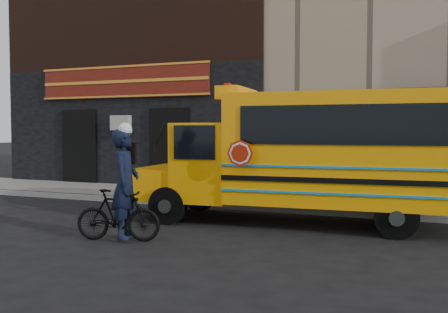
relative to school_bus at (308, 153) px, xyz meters
name	(u,v)px	position (x,y,z in m)	size (l,w,h in m)	color
ground	(182,227)	(-2.31, -1.34, -1.51)	(120.00, 120.00, 0.00)	black
curb	(229,206)	(-2.31, 1.26, -1.43)	(40.00, 0.20, 0.15)	#999893
sidewalk	(248,198)	(-2.31, 2.76, -1.43)	(40.00, 3.00, 0.15)	slate
building	(301,25)	(-2.36, 9.11, 4.62)	(20.00, 10.70, 12.00)	tan
school_bus	(308,153)	(0.00, 0.00, 0.00)	(7.03, 2.71, 2.92)	black
sign_pole	(375,150)	(1.19, 1.91, 0.01)	(0.08, 0.24, 2.73)	#373E3A
bicycle	(118,215)	(-2.81, -2.91, -1.04)	(0.44, 1.56, 0.93)	black
cyclist	(125,186)	(-2.71, -2.81, -0.52)	(0.72, 0.47, 1.97)	black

